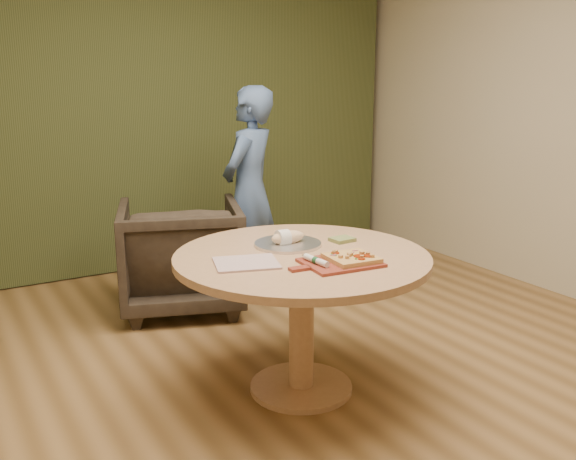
{
  "coord_description": "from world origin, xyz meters",
  "views": [
    {
      "loc": [
        -1.63,
        -2.34,
        1.65
      ],
      "look_at": [
        -0.11,
        0.25,
        0.9
      ],
      "focal_mm": 40.0,
      "sensor_mm": 36.0,
      "label": 1
    }
  ],
  "objects_px": {
    "pedestal_table": "(302,281)",
    "person_standing": "(250,191)",
    "pizza_paddle": "(339,263)",
    "flatbread_pizza": "(352,258)",
    "armchair": "(181,250)",
    "cutlery_roll": "(316,260)",
    "bread_roll": "(286,238)",
    "serving_tray": "(288,244)"
  },
  "relations": [
    {
      "from": "pedestal_table",
      "to": "cutlery_roll",
      "type": "bearing_deg",
      "value": -103.74
    },
    {
      "from": "cutlery_roll",
      "to": "serving_tray",
      "type": "xyz_separation_m",
      "value": [
        0.08,
        0.39,
        -0.02
      ]
    },
    {
      "from": "bread_roll",
      "to": "cutlery_roll",
      "type": "bearing_deg",
      "value": -99.79
    },
    {
      "from": "pedestal_table",
      "to": "bread_roll",
      "type": "height_order",
      "value": "bread_roll"
    },
    {
      "from": "pizza_paddle",
      "to": "person_standing",
      "type": "bearing_deg",
      "value": 81.0
    },
    {
      "from": "flatbread_pizza",
      "to": "cutlery_roll",
      "type": "distance_m",
      "value": 0.18
    },
    {
      "from": "flatbread_pizza",
      "to": "person_standing",
      "type": "height_order",
      "value": "person_standing"
    },
    {
      "from": "pedestal_table",
      "to": "cutlery_roll",
      "type": "distance_m",
      "value": 0.28
    },
    {
      "from": "pedestal_table",
      "to": "serving_tray",
      "type": "height_order",
      "value": "serving_tray"
    },
    {
      "from": "pizza_paddle",
      "to": "armchair",
      "type": "relative_size",
      "value": 0.54
    },
    {
      "from": "pedestal_table",
      "to": "person_standing",
      "type": "bearing_deg",
      "value": 72.11
    },
    {
      "from": "armchair",
      "to": "person_standing",
      "type": "bearing_deg",
      "value": -152.09
    },
    {
      "from": "pizza_paddle",
      "to": "armchair",
      "type": "height_order",
      "value": "armchair"
    },
    {
      "from": "pedestal_table",
      "to": "flatbread_pizza",
      "type": "height_order",
      "value": "flatbread_pizza"
    },
    {
      "from": "bread_roll",
      "to": "armchair",
      "type": "distance_m",
      "value": 1.34
    },
    {
      "from": "pedestal_table",
      "to": "bread_roll",
      "type": "distance_m",
      "value": 0.26
    },
    {
      "from": "pedestal_table",
      "to": "person_standing",
      "type": "distance_m",
      "value": 1.65
    },
    {
      "from": "serving_tray",
      "to": "armchair",
      "type": "xyz_separation_m",
      "value": [
        -0.12,
        1.29,
        -0.33
      ]
    },
    {
      "from": "armchair",
      "to": "person_standing",
      "type": "xyz_separation_m",
      "value": [
        0.6,
        0.09,
        0.35
      ]
    },
    {
      "from": "cutlery_roll",
      "to": "person_standing",
      "type": "bearing_deg",
      "value": 68.86
    },
    {
      "from": "pedestal_table",
      "to": "pizza_paddle",
      "type": "distance_m",
      "value": 0.29
    },
    {
      "from": "bread_roll",
      "to": "armchair",
      "type": "bearing_deg",
      "value": 94.76
    },
    {
      "from": "pizza_paddle",
      "to": "cutlery_roll",
      "type": "relative_size",
      "value": 2.3
    },
    {
      "from": "armchair",
      "to": "person_standing",
      "type": "height_order",
      "value": "person_standing"
    },
    {
      "from": "pedestal_table",
      "to": "flatbread_pizza",
      "type": "xyz_separation_m",
      "value": [
        0.12,
        -0.26,
        0.17
      ]
    },
    {
      "from": "armchair",
      "to": "person_standing",
      "type": "distance_m",
      "value": 0.7
    },
    {
      "from": "cutlery_roll",
      "to": "armchair",
      "type": "relative_size",
      "value": 0.23
    },
    {
      "from": "cutlery_roll",
      "to": "bread_roll",
      "type": "height_order",
      "value": "bread_roll"
    },
    {
      "from": "pizza_paddle",
      "to": "flatbread_pizza",
      "type": "xyz_separation_m",
      "value": [
        0.06,
        -0.01,
        0.02
      ]
    },
    {
      "from": "pedestal_table",
      "to": "armchair",
      "type": "bearing_deg",
      "value": 93.54
    },
    {
      "from": "pedestal_table",
      "to": "armchair",
      "type": "height_order",
      "value": "armchair"
    },
    {
      "from": "flatbread_pizza",
      "to": "person_standing",
      "type": "relative_size",
      "value": 0.15
    },
    {
      "from": "bread_roll",
      "to": "armchair",
      "type": "xyz_separation_m",
      "value": [
        -0.11,
        1.29,
        -0.37
      ]
    },
    {
      "from": "flatbread_pizza",
      "to": "cutlery_roll",
      "type": "bearing_deg",
      "value": 166.19
    },
    {
      "from": "pedestal_table",
      "to": "pizza_paddle",
      "type": "bearing_deg",
      "value": -76.21
    },
    {
      "from": "pizza_paddle",
      "to": "serving_tray",
      "type": "bearing_deg",
      "value": 99.45
    },
    {
      "from": "pedestal_table",
      "to": "serving_tray",
      "type": "relative_size",
      "value": 3.65
    },
    {
      "from": "pizza_paddle",
      "to": "armchair",
      "type": "distance_m",
      "value": 1.75
    },
    {
      "from": "pizza_paddle",
      "to": "flatbread_pizza",
      "type": "bearing_deg",
      "value": -7.49
    },
    {
      "from": "bread_roll",
      "to": "flatbread_pizza",
      "type": "bearing_deg",
      "value": -76.18
    },
    {
      "from": "pizza_paddle",
      "to": "bread_roll",
      "type": "relative_size",
      "value": 2.37
    },
    {
      "from": "serving_tray",
      "to": "flatbread_pizza",
      "type": "bearing_deg",
      "value": -77.28
    }
  ]
}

